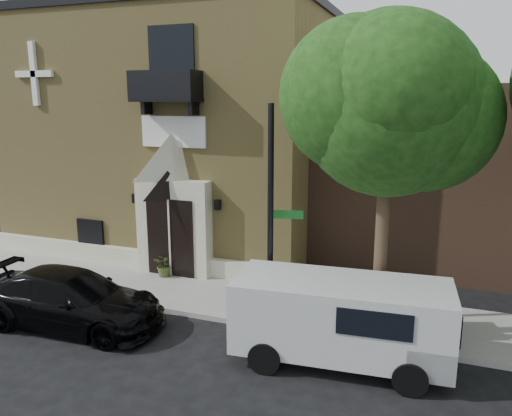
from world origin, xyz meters
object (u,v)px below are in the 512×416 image
Objects in this scene: black_sedan at (71,299)px; street_sign at (271,217)px; pedestrian_near at (444,309)px; fire_hydrant at (357,319)px; cargo_van at (349,319)px; dumpster at (409,310)px.

street_sign is at bearing -73.52° from black_sedan.
street_sign is 3.67× the size of pedestrian_near.
fire_hydrant is 0.46× the size of pedestrian_near.
black_sedan is at bearing -164.99° from fire_hydrant.
pedestrian_near is at bearing 36.08° from cargo_van.
black_sedan is 7.30m from cargo_van.
cargo_van reaches higher than fire_hydrant.
dumpster is at bearing 51.12° from cargo_van.
cargo_van is 3.20× the size of pedestrian_near.
street_sign is 3.39m from fire_hydrant.
street_sign is 4.81m from pedestrian_near.
street_sign is 8.00× the size of fire_hydrant.
black_sedan is 8.81m from dumpster.
dumpster is 1.33× the size of pedestrian_near.
cargo_van is at bearing -143.66° from dumpster.
fire_hydrant is 0.35× the size of dumpster.
black_sedan is at bearing 176.42° from dumpster.
fire_hydrant is (0.00, 1.36, -0.60)m from cargo_van.
black_sedan is 9.60m from pedestrian_near.
pedestrian_near is (0.82, -0.03, 0.17)m from dumpster.
pedestrian_near is at bearing 10.37° from fire_hydrant.
street_sign is (5.02, 1.74, 2.27)m from black_sedan.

